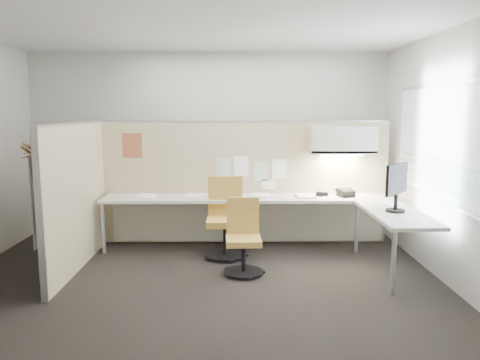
{
  "coord_description": "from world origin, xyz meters",
  "views": [
    {
      "loc": [
        0.41,
        -5.09,
        1.9
      ],
      "look_at": [
        0.48,
        0.8,
        1.03
      ],
      "focal_mm": 35.0,
      "sensor_mm": 36.0,
      "label": 1
    }
  ],
  "objects_px": {
    "chair_right": "(225,220)",
    "phone": "(345,193)",
    "desk": "(273,208)",
    "chair_left": "(243,239)",
    "monitor": "(397,184)"
  },
  "relations": [
    {
      "from": "chair_right",
      "to": "phone",
      "type": "relative_size",
      "value": 3.96
    },
    {
      "from": "desk",
      "to": "chair_right",
      "type": "relative_size",
      "value": 3.89
    },
    {
      "from": "chair_right",
      "to": "phone",
      "type": "xyz_separation_m",
      "value": [
        1.66,
        0.34,
        0.3
      ]
    },
    {
      "from": "chair_left",
      "to": "monitor",
      "type": "distance_m",
      "value": 1.91
    },
    {
      "from": "chair_right",
      "to": "phone",
      "type": "height_order",
      "value": "chair_right"
    },
    {
      "from": "chair_left",
      "to": "phone",
      "type": "xyz_separation_m",
      "value": [
        1.43,
        1.0,
        0.37
      ]
    },
    {
      "from": "desk",
      "to": "monitor",
      "type": "height_order",
      "value": "monitor"
    },
    {
      "from": "monitor",
      "to": "chair_right",
      "type": "bearing_deg",
      "value": 113.93
    },
    {
      "from": "chair_left",
      "to": "chair_right",
      "type": "relative_size",
      "value": 0.85
    },
    {
      "from": "chair_right",
      "to": "monitor",
      "type": "distance_m",
      "value": 2.19
    },
    {
      "from": "monitor",
      "to": "phone",
      "type": "relative_size",
      "value": 2.17
    },
    {
      "from": "desk",
      "to": "chair_left",
      "type": "xyz_separation_m",
      "value": [
        -0.42,
        -0.86,
        -0.2
      ]
    },
    {
      "from": "desk",
      "to": "chair_left",
      "type": "bearing_deg",
      "value": -116.15
    },
    {
      "from": "desk",
      "to": "phone",
      "type": "bearing_deg",
      "value": 7.98
    },
    {
      "from": "chair_left",
      "to": "phone",
      "type": "relative_size",
      "value": 3.35
    }
  ]
}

